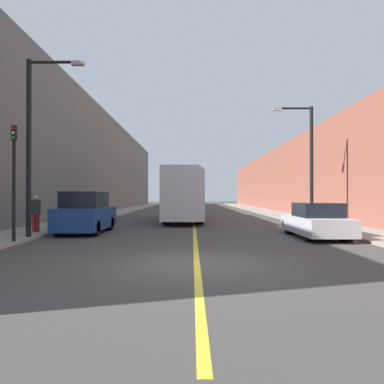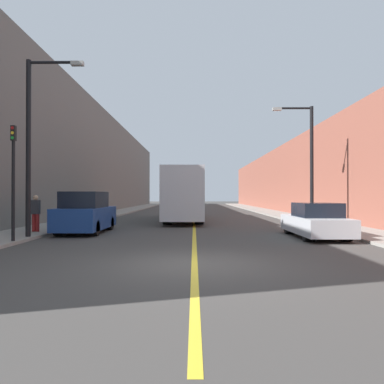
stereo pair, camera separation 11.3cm
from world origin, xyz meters
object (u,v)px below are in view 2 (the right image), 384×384
object	(u,v)px
street_lamp_left	(33,136)
street_lamp_right	(308,157)
car_right_near	(315,222)
traffic_light	(13,178)
bus	(185,194)
pedestrian	(36,213)
parked_suv_left	(86,214)

from	to	relation	value
street_lamp_left	street_lamp_right	world-z (taller)	street_lamp_left
car_right_near	traffic_light	xyz separation A→B (m)	(-11.63, -2.19, 1.73)
car_right_near	street_lamp_right	xyz separation A→B (m)	(1.38, 5.50, 3.29)
traffic_light	bus	bearing A→B (deg)	65.66
car_right_near	pedestrian	size ratio (longest dim) A/B	2.79
parked_suv_left	street_lamp_left	bearing A→B (deg)	-116.69
traffic_light	car_right_near	bearing A→B (deg)	10.66
car_right_near	street_lamp_left	bearing A→B (deg)	-176.32
parked_suv_left	street_lamp_left	world-z (taller)	street_lamp_left
parked_suv_left	car_right_near	size ratio (longest dim) A/B	0.99
bus	traffic_light	xyz separation A→B (m)	(-5.90, -13.04, 0.54)
traffic_light	street_lamp_right	bearing A→B (deg)	30.59
traffic_light	street_lamp_left	bearing A→B (deg)	86.16
bus	pedestrian	world-z (taller)	bus
bus	parked_suv_left	size ratio (longest dim) A/B	2.66
street_lamp_right	pedestrian	distance (m)	14.62
pedestrian	car_right_near	bearing A→B (deg)	-6.32
street_lamp_right	pedestrian	size ratio (longest dim) A/B	4.03
parked_suv_left	pedestrian	world-z (taller)	parked_suv_left
car_right_near	street_lamp_right	bearing A→B (deg)	75.91
car_right_near	pedestrian	bearing A→B (deg)	173.68
street_lamp_left	parked_suv_left	bearing A→B (deg)	63.31
parked_suv_left	traffic_light	bearing A→B (deg)	-109.26
bus	street_lamp_right	xyz separation A→B (m)	(7.12, -5.35, 2.10)
car_right_near	bus	bearing A→B (deg)	117.85
parked_suv_left	street_lamp_left	size ratio (longest dim) A/B	0.65
street_lamp_right	bus	bearing A→B (deg)	143.07
street_lamp_left	pedestrian	xyz separation A→B (m)	(-0.79, 2.11, -3.18)
street_lamp_left	traffic_light	bearing A→B (deg)	-93.84
street_lamp_right	pedestrian	world-z (taller)	street_lamp_right
car_right_near	street_lamp_right	world-z (taller)	street_lamp_right
bus	traffic_light	bearing A→B (deg)	-114.34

